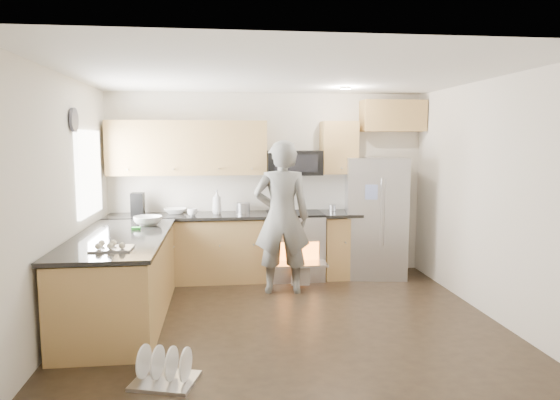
{
  "coord_description": "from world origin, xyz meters",
  "views": [
    {
      "loc": [
        -0.67,
        -5.14,
        1.93
      ],
      "look_at": [
        -0.0,
        0.5,
        1.25
      ],
      "focal_mm": 32.0,
      "sensor_mm": 36.0,
      "label": 1
    }
  ],
  "objects": [
    {
      "name": "ground",
      "position": [
        0.0,
        0.0,
        0.0
      ],
      "size": [
        4.5,
        4.5,
        0.0
      ],
      "primitive_type": "plane",
      "color": "black",
      "rests_on": "ground"
    },
    {
      "name": "room_shell",
      "position": [
        -0.04,
        0.02,
        1.67
      ],
      "size": [
        4.54,
        4.04,
        2.62
      ],
      "color": "beige",
      "rests_on": "ground"
    },
    {
      "name": "back_cabinet_run",
      "position": [
        -0.58,
        1.75,
        0.96
      ],
      "size": [
        4.45,
        0.64,
        2.5
      ],
      "color": "#A68142",
      "rests_on": "ground"
    },
    {
      "name": "peninsula",
      "position": [
        -1.75,
        0.25,
        0.46
      ],
      "size": [
        0.96,
        2.36,
        1.03
      ],
      "color": "#A68142",
      "rests_on": "ground"
    },
    {
      "name": "stove_range",
      "position": [
        0.35,
        1.69,
        0.68
      ],
      "size": [
        0.76,
        0.97,
        1.79
      ],
      "color": "#B7B7BC",
      "rests_on": "ground"
    },
    {
      "name": "refrigerator",
      "position": [
        1.5,
        1.65,
        0.85
      ],
      "size": [
        0.93,
        0.78,
        1.69
      ],
      "rotation": [
        0.0,
        0.0,
        -0.17
      ],
      "color": "#B7B7BC",
      "rests_on": "ground"
    },
    {
      "name": "person",
      "position": [
        0.08,
        1.03,
        0.97
      ],
      "size": [
        0.73,
        0.51,
        1.94
      ],
      "primitive_type": "imported",
      "rotation": [
        0.0,
        0.0,
        3.08
      ],
      "color": "slate",
      "rests_on": "ground"
    },
    {
      "name": "dish_rack",
      "position": [
        -1.14,
        -1.26,
        0.08
      ],
      "size": [
        0.58,
        0.51,
        0.3
      ],
      "rotation": [
        0.0,
        0.0,
        -0.28
      ],
      "color": "#B7B7BC",
      "rests_on": "ground"
    }
  ]
}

